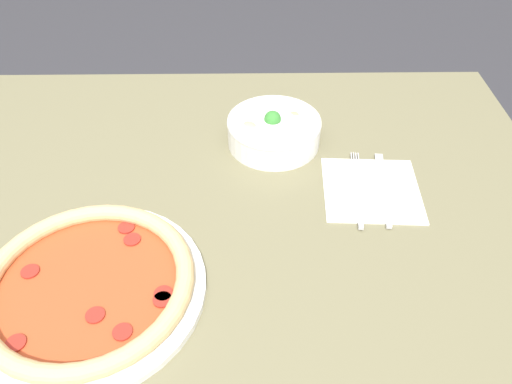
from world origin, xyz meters
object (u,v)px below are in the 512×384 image
(knife, at_px, (384,191))
(fork, at_px, (358,189))
(bowl, at_px, (274,130))
(pizza, at_px, (88,285))

(knife, bearing_deg, fork, 88.10)
(bowl, xyz_separation_m, fork, (0.14, -0.14, -0.03))
(bowl, bearing_deg, knife, -38.66)
(fork, relative_size, knife, 1.02)
(pizza, relative_size, bowl, 1.85)
(pizza, distance_m, knife, 0.50)
(pizza, bearing_deg, bowl, 52.09)
(bowl, distance_m, knife, 0.24)
(bowl, height_order, fork, bowl)
(fork, xyz_separation_m, knife, (0.04, -0.01, -0.00))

